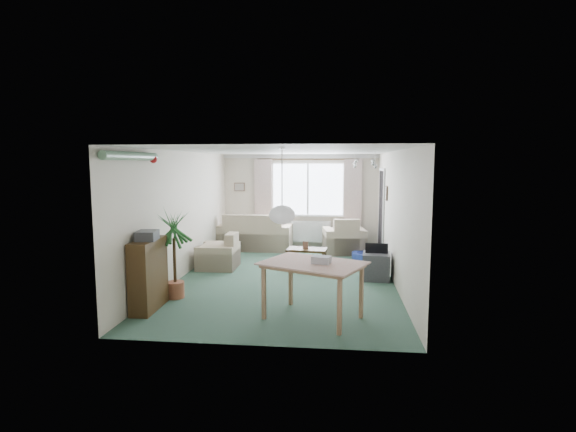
# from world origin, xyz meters

# --- Properties ---
(ground) EXTENTS (6.50, 6.50, 0.00)m
(ground) POSITION_xyz_m (0.00, 0.00, 0.00)
(ground) COLOR #2E4E3E
(window) EXTENTS (1.80, 0.03, 1.30)m
(window) POSITION_xyz_m (0.20, 3.23, 1.50)
(window) COLOR white
(curtain_rod) EXTENTS (2.60, 0.03, 0.03)m
(curtain_rod) POSITION_xyz_m (0.20, 3.15, 2.27)
(curtain_rod) COLOR black
(curtain_left) EXTENTS (0.45, 0.08, 2.00)m
(curtain_left) POSITION_xyz_m (-0.95, 3.13, 1.27)
(curtain_left) COLOR beige
(curtain_right) EXTENTS (0.45, 0.08, 2.00)m
(curtain_right) POSITION_xyz_m (1.35, 3.13, 1.27)
(curtain_right) COLOR beige
(radiator) EXTENTS (1.20, 0.10, 0.55)m
(radiator) POSITION_xyz_m (0.20, 3.19, 0.40)
(radiator) COLOR white
(doorway) EXTENTS (0.03, 0.95, 2.00)m
(doorway) POSITION_xyz_m (1.99, 2.20, 1.00)
(doorway) COLOR black
(pendant_lamp) EXTENTS (0.36, 0.36, 0.36)m
(pendant_lamp) POSITION_xyz_m (0.20, -2.30, 1.48)
(pendant_lamp) COLOR white
(tinsel_garland) EXTENTS (1.60, 1.60, 0.12)m
(tinsel_garland) POSITION_xyz_m (-1.92, -2.30, 2.28)
(tinsel_garland) COLOR #196626
(bauble_cluster_a) EXTENTS (0.20, 0.20, 0.20)m
(bauble_cluster_a) POSITION_xyz_m (1.30, 0.90, 2.22)
(bauble_cluster_a) COLOR silver
(bauble_cluster_b) EXTENTS (0.20, 0.20, 0.20)m
(bauble_cluster_b) POSITION_xyz_m (1.60, -0.30, 2.22)
(bauble_cluster_b) COLOR silver
(wall_picture_back) EXTENTS (0.28, 0.03, 0.22)m
(wall_picture_back) POSITION_xyz_m (-1.60, 3.23, 1.55)
(wall_picture_back) COLOR brown
(wall_picture_right) EXTENTS (0.03, 0.24, 0.30)m
(wall_picture_right) POSITION_xyz_m (1.98, 1.20, 1.55)
(wall_picture_right) COLOR brown
(sofa) EXTENTS (1.84, 0.98, 0.91)m
(sofa) POSITION_xyz_m (-1.10, 2.75, 0.46)
(sofa) COLOR beige
(sofa) RESTS_ON ground
(armchair_corner) EXTENTS (1.08, 1.04, 0.87)m
(armchair_corner) POSITION_xyz_m (1.13, 2.51, 0.43)
(armchair_corner) COLOR beige
(armchair_corner) RESTS_ON ground
(armchair_left) EXTENTS (0.78, 0.83, 0.73)m
(armchair_left) POSITION_xyz_m (-1.50, 0.62, 0.37)
(armchair_left) COLOR beige
(armchair_left) RESTS_ON ground
(coffee_table) EXTENTS (0.88, 0.55, 0.38)m
(coffee_table) POSITION_xyz_m (0.33, 1.00, 0.19)
(coffee_table) COLOR black
(coffee_table) RESTS_ON ground
(photo_frame) EXTENTS (0.12, 0.06, 0.16)m
(photo_frame) POSITION_xyz_m (0.30, 0.97, 0.46)
(photo_frame) COLOR brown
(photo_frame) RESTS_ON coffee_table
(bookshelf) EXTENTS (0.31, 0.87, 1.06)m
(bookshelf) POSITION_xyz_m (-1.84, -2.07, 0.53)
(bookshelf) COLOR black
(bookshelf) RESTS_ON ground
(hifi_box) EXTENTS (0.32, 0.38, 0.14)m
(hifi_box) POSITION_xyz_m (-1.81, -2.13, 1.13)
(hifi_box) COLOR #36373B
(hifi_box) RESTS_ON bookshelf
(houseplant) EXTENTS (0.81, 0.81, 1.43)m
(houseplant) POSITION_xyz_m (-1.65, -1.49, 0.72)
(houseplant) COLOR #226422
(houseplant) RESTS_ON ground
(dining_table) EXTENTS (1.49, 1.29, 0.79)m
(dining_table) POSITION_xyz_m (0.62, -2.23, 0.39)
(dining_table) COLOR #9B8654
(dining_table) RESTS_ON ground
(gift_box) EXTENTS (0.28, 0.23, 0.12)m
(gift_box) POSITION_xyz_m (0.74, -2.26, 0.85)
(gift_box) COLOR #B4B2BE
(gift_box) RESTS_ON dining_table
(tv_cube) EXTENTS (0.54, 0.59, 0.50)m
(tv_cube) POSITION_xyz_m (1.70, 0.06, 0.25)
(tv_cube) COLOR #404046
(tv_cube) RESTS_ON ground
(pet_bed) EXTENTS (0.73, 0.73, 0.14)m
(pet_bed) POSITION_xyz_m (1.65, 1.89, 0.07)
(pet_bed) COLOR navy
(pet_bed) RESTS_ON ground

